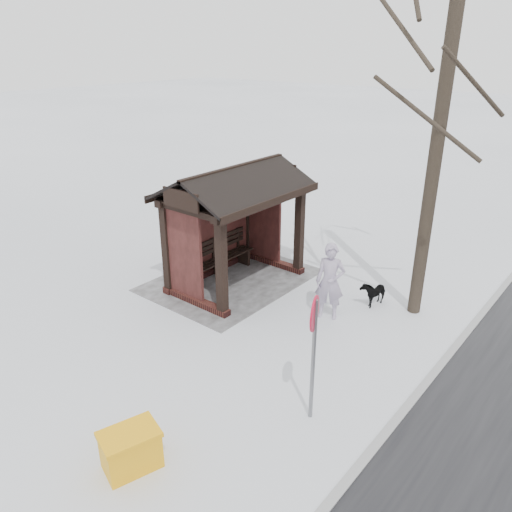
# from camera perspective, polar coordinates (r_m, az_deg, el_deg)

# --- Properties ---
(ground) EXTENTS (120.00, 120.00, 0.00)m
(ground) POSITION_cam_1_polar(r_m,az_deg,el_deg) (13.09, -2.21, -3.02)
(ground) COLOR silver
(ground) RESTS_ON ground
(kerb) EXTENTS (120.00, 0.15, 0.06)m
(kerb) POSITION_cam_1_polar(r_m,az_deg,el_deg) (10.74, 20.81, -11.03)
(kerb) COLOR gray
(kerb) RESTS_ON ground
(trampled_patch) EXTENTS (4.20, 3.20, 0.02)m
(trampled_patch) POSITION_cam_1_polar(r_m,az_deg,el_deg) (13.21, -2.87, -2.75)
(trampled_patch) COLOR gray
(trampled_patch) RESTS_ON ground
(bus_shelter) EXTENTS (3.60, 2.40, 3.09)m
(bus_shelter) POSITION_cam_1_polar(r_m,az_deg,el_deg) (12.39, -2.92, 6.21)
(bus_shelter) COLOR #381614
(bus_shelter) RESTS_ON ground
(tree_near) EXTENTS (3.42, 3.42, 9.03)m
(tree_near) POSITION_cam_1_polar(r_m,az_deg,el_deg) (10.88, 21.75, 23.70)
(tree_near) COLOR black
(tree_near) RESTS_ON ground
(pedestrian) EXTENTS (0.64, 0.76, 1.78)m
(pedestrian) POSITION_cam_1_polar(r_m,az_deg,el_deg) (11.22, 8.46, -2.91)
(pedestrian) COLOR #A597B1
(pedestrian) RESTS_ON ground
(dog) EXTENTS (0.78, 0.43, 0.63)m
(dog) POSITION_cam_1_polar(r_m,az_deg,el_deg) (12.23, 13.28, -4.02)
(dog) COLOR black
(dog) RESTS_ON ground
(grit_bin) EXTENTS (0.97, 0.79, 0.64)m
(grit_bin) POSITION_cam_1_polar(r_m,az_deg,el_deg) (8.00, -14.12, -20.66)
(grit_bin) COLOR #EFA10E
(grit_bin) RESTS_ON ground
(road_sign) EXTENTS (0.55, 0.24, 2.26)m
(road_sign) POSITION_cam_1_polar(r_m,az_deg,el_deg) (7.89, 6.62, -8.67)
(road_sign) COLOR slate
(road_sign) RESTS_ON ground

